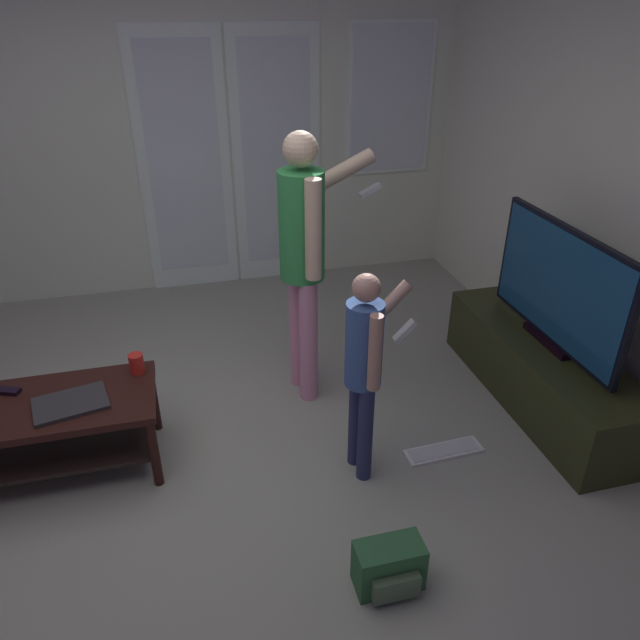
% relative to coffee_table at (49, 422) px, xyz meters
% --- Properties ---
extents(ground_plane, '(5.23, 5.14, 0.02)m').
position_rel_coffee_table_xyz_m(ground_plane, '(0.57, -0.32, -0.33)').
color(ground_plane, gray).
extents(wall_back_with_doors, '(5.23, 0.09, 2.86)m').
position_rel_coffee_table_xyz_m(wall_back_with_doors, '(0.67, 2.22, 1.06)').
color(wall_back_with_doors, silver).
rests_on(wall_back_with_doors, ground_plane).
extents(coffee_table, '(1.07, 0.53, 0.44)m').
position_rel_coffee_table_xyz_m(coffee_table, '(0.00, 0.00, 0.00)').
color(coffee_table, black).
rests_on(coffee_table, ground_plane).
extents(tv_stand, '(0.48, 1.55, 0.41)m').
position_rel_coffee_table_xyz_m(tv_stand, '(2.80, -0.08, -0.12)').
color(tv_stand, '#292D15').
rests_on(tv_stand, ground_plane).
extents(flat_screen_tv, '(0.08, 1.15, 0.72)m').
position_rel_coffee_table_xyz_m(flat_screen_tv, '(2.80, -0.07, 0.46)').
color(flat_screen_tv, black).
rests_on(flat_screen_tv, tv_stand).
extents(person_adult, '(0.68, 0.51, 1.62)m').
position_rel_coffee_table_xyz_m(person_adult, '(1.44, 0.40, 0.65)').
color(person_adult, pink).
rests_on(person_adult, ground_plane).
extents(person_child, '(0.42, 0.34, 1.14)m').
position_rel_coffee_table_xyz_m(person_child, '(1.55, -0.38, 0.36)').
color(person_child, navy).
rests_on(person_child, ground_plane).
extents(backpack, '(0.29, 0.19, 0.23)m').
position_rel_coffee_table_xyz_m(backpack, '(1.44, -1.10, -0.21)').
color(backpack, '#2B5D35').
rests_on(backpack, ground_plane).
extents(loose_keyboard, '(0.45, 0.15, 0.02)m').
position_rel_coffee_table_xyz_m(loose_keyboard, '(2.03, -0.38, -0.31)').
color(loose_keyboard, white).
rests_on(loose_keyboard, ground_plane).
extents(laptop_closed, '(0.39, 0.31, 0.02)m').
position_rel_coffee_table_xyz_m(laptop_closed, '(0.13, -0.06, 0.13)').
color(laptop_closed, '#2F2C2F').
rests_on(laptop_closed, coffee_table).
extents(cup_by_laptop, '(0.08, 0.08, 0.11)m').
position_rel_coffee_table_xyz_m(cup_by_laptop, '(0.45, 0.17, 0.17)').
color(cup_by_laptop, red).
rests_on(cup_by_laptop, coffee_table).
extents(tv_remote_black, '(0.18, 0.11, 0.02)m').
position_rel_coffee_table_xyz_m(tv_remote_black, '(-0.21, 0.14, 0.13)').
color(tv_remote_black, black).
rests_on(tv_remote_black, coffee_table).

